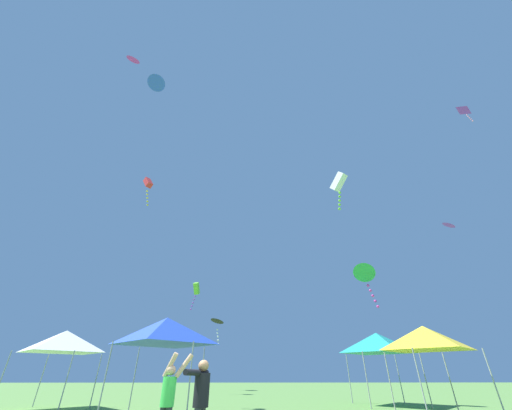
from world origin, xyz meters
name	(u,v)px	position (x,y,z in m)	size (l,w,h in m)	color
person_flyer_green	(169,395)	(-1.15, 1.70, 1.04)	(0.78, 0.35, 1.99)	#2D2D38
person_watcher_black	(200,396)	(-0.27, 0.99, 1.07)	(0.59, 0.97, 1.79)	#2D2D38
canopy_tent_teal	(378,343)	(8.37, 11.99, 3.08)	(3.39, 3.39, 3.63)	#9E9EA3
canopy_tent_blue	(166,331)	(-2.94, 7.28, 3.16)	(3.48, 3.48, 3.73)	#9E9EA3
canopy_tent_yellow	(425,338)	(8.95, 7.75, 2.94)	(3.23, 3.23, 3.46)	#9E9EA3
canopy_tent_white	(64,341)	(-8.97, 10.15, 2.98)	(3.28, 3.28, 3.51)	#9E9EA3
kite_blue_delta	(156,83)	(-5.22, 5.28, 17.41)	(1.21, 1.19, 0.51)	blue
kite_lime_box	(196,289)	(-4.56, 22.30, 8.71)	(0.75, 1.00, 2.62)	#75D138
kite_white_box	(339,183)	(6.68, 9.24, 12.59)	(1.14, 1.29, 2.92)	white
kite_purple_delta	(449,225)	(17.84, 15.43, 12.62)	(1.30, 1.32, 0.62)	purple
kite_red_box	(148,184)	(-6.66, 10.72, 13.40)	(0.94, 0.88, 2.28)	red
kite_green_delta	(365,273)	(8.40, 12.04, 7.27)	(1.75, 1.61, 2.90)	green
kite_purple_diamond	(465,111)	(17.36, 8.84, 19.22)	(0.78, 0.63, 1.78)	purple
kite_black_delta	(217,321)	(-3.00, 28.98, 6.72)	(2.17, 2.18, 2.89)	black
kite_magenta_delta	(133,59)	(-10.05, 9.67, 26.34)	(1.59, 1.57, 0.69)	#D6389E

